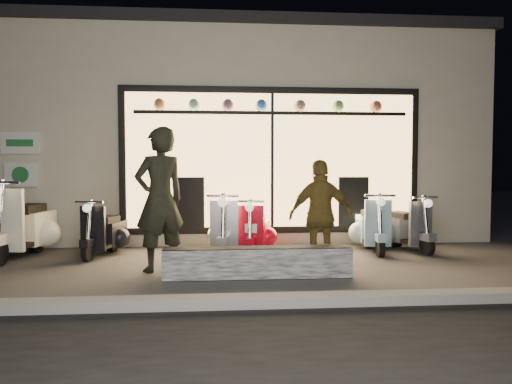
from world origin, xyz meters
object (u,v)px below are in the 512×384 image
(scooter_red, at_px, (256,232))
(man, at_px, (160,199))
(graffiti_barrier, at_px, (258,262))
(woman, at_px, (321,215))
(scooter_silver, at_px, (229,230))

(scooter_red, height_order, man, man)
(graffiti_barrier, height_order, scooter_red, scooter_red)
(scooter_red, xyz_separation_m, woman, (0.78, -1.41, 0.41))
(scooter_silver, bearing_deg, man, -119.69)
(scooter_silver, relative_size, woman, 0.90)
(scooter_silver, bearing_deg, woman, -39.87)
(scooter_silver, distance_m, man, 1.68)
(man, bearing_deg, scooter_silver, -160.74)
(graffiti_barrier, distance_m, scooter_silver, 1.81)
(scooter_red, relative_size, man, 0.63)
(scooter_silver, height_order, woman, woman)
(man, bearing_deg, graffiti_barrier, 125.47)
(man, bearing_deg, woman, 143.17)
(graffiti_barrier, xyz_separation_m, woman, (0.91, 0.36, 0.57))
(scooter_silver, xyz_separation_m, woman, (1.24, -1.41, 0.38))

